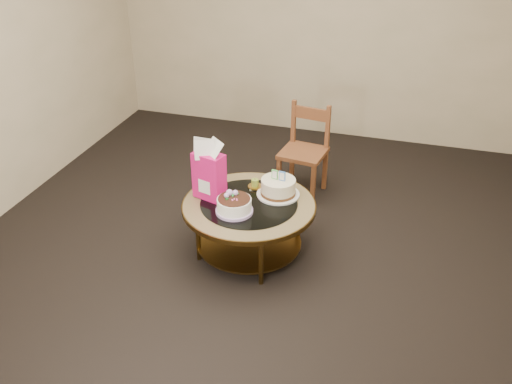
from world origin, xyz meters
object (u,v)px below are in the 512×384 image
(dining_chair, at_px, (305,150))
(coffee_table, at_px, (249,212))
(gift_bag, at_px, (209,170))
(decorated_cake, at_px, (234,206))
(cream_cake, at_px, (278,188))

(dining_chair, bearing_deg, coffee_table, -92.21)
(gift_bag, bearing_deg, decorated_cake, -14.99)
(decorated_cake, distance_m, cream_cake, 0.42)
(decorated_cake, xyz_separation_m, gift_bag, (-0.25, 0.15, 0.18))
(decorated_cake, xyz_separation_m, cream_cake, (0.24, 0.34, 0.01))
(coffee_table, relative_size, cream_cake, 3.07)
(decorated_cake, distance_m, gift_bag, 0.34)
(coffee_table, distance_m, cream_cake, 0.29)
(cream_cake, height_order, dining_chair, dining_chair)
(decorated_cake, height_order, cream_cake, cream_cake)
(coffee_table, distance_m, dining_chair, 1.10)
(coffee_table, xyz_separation_m, gift_bag, (-0.31, -0.00, 0.32))
(cream_cake, bearing_deg, dining_chair, 98.32)
(cream_cake, bearing_deg, gift_bag, -150.92)
(coffee_table, relative_size, decorated_cake, 3.69)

